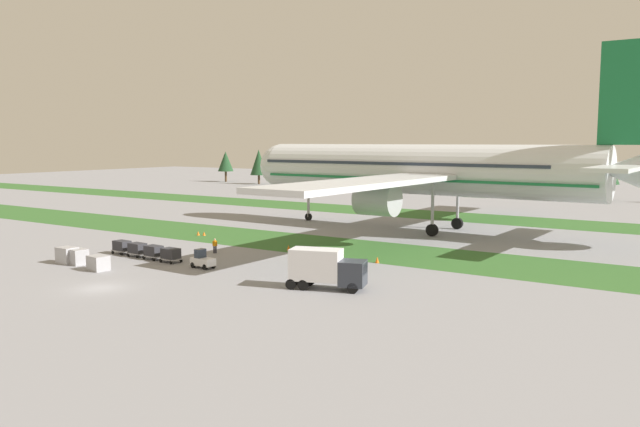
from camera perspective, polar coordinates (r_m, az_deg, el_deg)
name	(u,v)px	position (r m, az deg, el deg)	size (l,w,h in m)	color
ground_plane	(101,288)	(60.07, -19.23, -6.39)	(400.00, 400.00, 0.00)	gray
grass_strip_near	(298,243)	(81.80, -2.03, -2.65)	(320.00, 13.32, 0.01)	#336028
grass_strip_far	(422,214)	(115.19, 9.17, -0.06)	(320.00, 13.32, 0.01)	#336028
airliner	(430,170)	(92.85, 9.90, 3.94)	(62.41, 77.01, 25.11)	silver
baggage_tug	(202,260)	(66.55, -10.59, -4.18)	(2.68, 1.47, 1.97)	silver
cargo_dolly_lead	(171,254)	(70.28, -13.35, -3.59)	(2.29, 1.64, 1.55)	#A3A3A8
cargo_dolly_second	(154,251)	(72.51, -14.81, -3.32)	(2.29, 1.64, 1.55)	#A3A3A8
cargo_dolly_third	(137,249)	(74.80, -16.18, -3.07)	(2.29, 1.64, 1.55)	#A3A3A8
cargo_dolly_fourth	(122,246)	(77.12, -17.47, -2.83)	(2.29, 1.64, 1.55)	#A3A3A8
catering_truck	(326,268)	(55.97, 0.54, -4.91)	(7.32, 4.29, 3.58)	#2D333D
ground_crew_marshaller	(215,245)	(75.09, -9.49, -2.84)	(0.47, 0.38, 1.74)	black
uld_container_0	(67,255)	(73.10, -21.90, -3.53)	(2.00, 1.60, 1.77)	#A3A3A8
uld_container_1	(78,257)	(72.19, -21.08, -3.66)	(2.00, 1.60, 1.66)	#A3A3A8
uld_container_2	(98,263)	(68.12, -19.41, -4.24)	(2.00, 1.60, 1.52)	#A3A3A8
taxiway_marker_0	(377,260)	(68.47, 5.20, -4.20)	(0.44, 0.44, 0.68)	orange
taxiway_marker_1	(289,248)	(76.06, -2.86, -3.12)	(0.44, 0.44, 0.64)	orange
taxiway_marker_2	(204,234)	(89.40, -10.44, -1.80)	(0.44, 0.44, 0.54)	orange
taxiway_marker_3	(198,233)	(89.72, -10.96, -1.76)	(0.44, 0.44, 0.59)	orange
distant_tree_line	(485,168)	(161.46, 14.74, 4.01)	(188.75, 9.58, 11.79)	#4C3823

